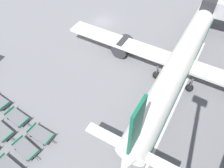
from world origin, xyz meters
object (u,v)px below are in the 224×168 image
Objects in this scene: airplane at (183,57)px; baggage_dolly_row_near_col_c at (8,167)px; baggage_dolly_row_mid_a_col_b at (2,131)px; baggage_dolly_row_mid_b_col_c at (41,134)px; baggage_dolly_row_mid_a_col_c at (26,149)px; baggage_dolly_row_mid_b_col_b at (17,117)px.

baggage_dolly_row_near_col_c is (-9.50, -25.26, -2.53)m from airplane.
baggage_dolly_row_mid_b_col_c is at bearing 29.22° from baggage_dolly_row_mid_a_col_b.
baggage_dolly_row_near_col_c is at bearing -88.05° from baggage_dolly_row_mid_a_col_c.
airplane is at bearing 58.63° from baggage_dolly_row_mid_a_col_b.
airplane is 10.35× the size of baggage_dolly_row_mid_b_col_c.
airplane is at bearing 67.05° from baggage_dolly_row_mid_a_col_c.
baggage_dolly_row_mid_a_col_c is 1.01× the size of baggage_dolly_row_mid_b_col_b.
airplane reaches higher than baggage_dolly_row_mid_b_col_b.
airplane is 10.44× the size of baggage_dolly_row_near_col_c.
baggage_dolly_row_mid_b_col_c is at bearing 87.92° from baggage_dolly_row_mid_a_col_c.
baggage_dolly_row_mid_b_col_b is at bearing 151.87° from baggage_dolly_row_mid_a_col_c.
baggage_dolly_row_mid_b_col_b is 4.38m from baggage_dolly_row_mid_b_col_c.
baggage_dolly_row_mid_b_col_c is (4.40, 2.46, 0.00)m from baggage_dolly_row_mid_a_col_b.
airplane is 10.44× the size of baggage_dolly_row_mid_b_col_b.
airplane is 22.60m from baggage_dolly_row_mid_b_col_c.
airplane reaches higher than baggage_dolly_row_mid_a_col_c.
baggage_dolly_row_mid_b_col_b is at bearing -179.90° from baggage_dolly_row_mid_b_col_c.
baggage_dolly_row_mid_b_col_c is at bearing 0.10° from baggage_dolly_row_mid_b_col_b.
baggage_dolly_row_mid_a_col_c is 1.00× the size of baggage_dolly_row_mid_b_col_c.
baggage_dolly_row_near_col_c is 1.00× the size of baggage_dolly_row_mid_b_col_b.
baggage_dolly_row_near_col_c and baggage_dolly_row_mid_b_col_c have the same top height.
airplane is at bearing 55.70° from baggage_dolly_row_mid_b_col_b.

